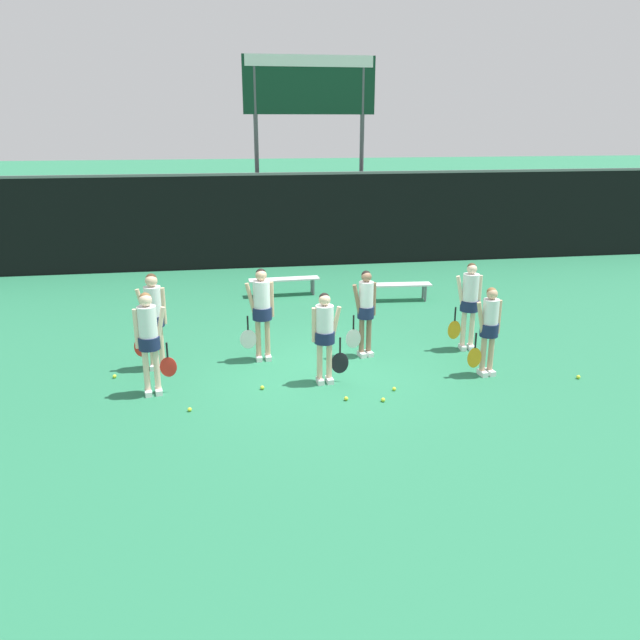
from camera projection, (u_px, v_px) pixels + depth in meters
ground_plane at (320, 370)px, 11.60m from camera, size 140.00×140.00×0.00m
fence_windscreen at (275, 220)px, 19.39m from camera, size 60.00×0.08×2.93m
scoreboard at (310, 100)px, 20.01m from camera, size 4.27×0.15×6.42m
bench_courtside at (398, 286)px, 15.99m from camera, size 1.73×0.49×0.44m
bench_far at (284, 281)px, 16.47m from camera, size 1.87×0.44×0.46m
player_0 at (149, 335)px, 10.27m from camera, size 0.64×0.36×1.77m
player_1 at (325, 331)px, 10.76m from camera, size 0.65×0.36×1.63m
player_2 at (489, 325)px, 11.10m from camera, size 0.60×0.33×1.64m
player_3 at (154, 313)px, 11.35m from camera, size 0.63×0.35×1.81m
player_4 at (262, 307)px, 11.78m from camera, size 0.67×0.37×1.80m
player_5 at (365, 307)px, 12.01m from camera, size 0.61×0.33×1.71m
player_6 at (469, 299)px, 12.35m from camera, size 0.64×0.36×1.78m
tennis_ball_0 at (190, 409)px, 9.92m from camera, size 0.07×0.07×0.07m
tennis_ball_1 at (262, 387)px, 10.74m from camera, size 0.07×0.07×0.07m
tennis_ball_2 at (578, 377)px, 11.18m from camera, size 0.07×0.07×0.07m
tennis_ball_3 at (115, 376)px, 11.21m from camera, size 0.07×0.07×0.07m
tennis_ball_4 at (394, 389)px, 10.69m from camera, size 0.07×0.07×0.07m
tennis_ball_5 at (346, 398)px, 10.31m from camera, size 0.07×0.07×0.07m
tennis_ball_6 at (383, 400)px, 10.26m from camera, size 0.07×0.07×0.07m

